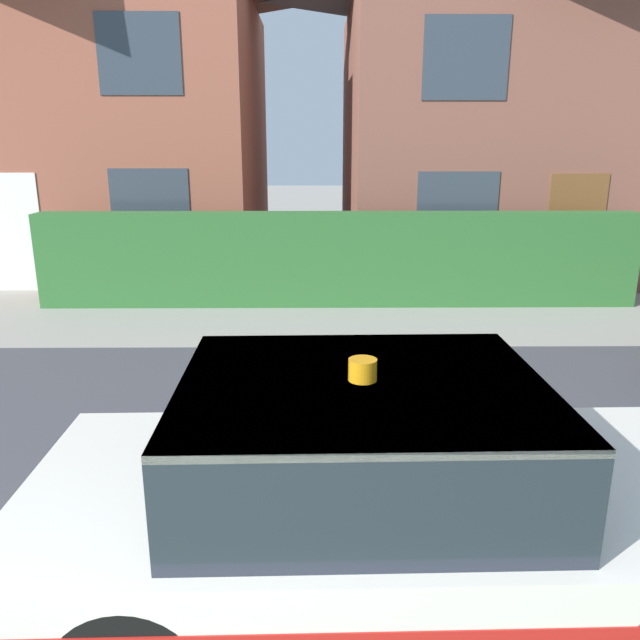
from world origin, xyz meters
name	(u,v)px	position (x,y,z in m)	size (l,w,h in m)	color
road_strip	(224,469)	(0.00, 4.50, 0.01)	(28.00, 6.34, 0.01)	#424247
garden_hedge	(338,259)	(1.14, 9.98, 0.76)	(9.74, 0.50, 1.52)	#2D662D
police_car	(377,497)	(1.10, 2.98, 0.67)	(4.04, 1.90, 1.49)	black
house_left	(82,71)	(-4.18, 14.06, 4.07)	(7.70, 6.26, 7.97)	#93513D
house_right	(534,85)	(5.33, 13.61, 3.76)	(8.06, 6.08, 7.37)	brown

